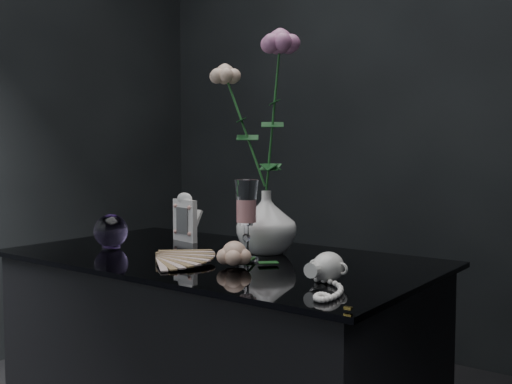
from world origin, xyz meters
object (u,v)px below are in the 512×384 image
Objects in this scene: paperweight at (111,231)px; picture_frame at (185,217)px; wine_glass at (246,220)px; vase at (266,222)px; loose_rose at (234,254)px; pearl_jar at (328,266)px.

picture_frame is at bearing 68.58° from paperweight.
picture_frame is (-0.32, 0.13, -0.03)m from wine_glass.
wine_glass is at bearing -9.75° from picture_frame.
wine_glass is at bearing -80.13° from vase.
wine_glass is 0.35m from picture_frame.
loose_rose is at bearing -1.02° from paperweight.
paperweight is (-0.08, -0.20, -0.02)m from picture_frame.
wine_glass is 1.12× the size of loose_rose.
picture_frame is at bearing 158.01° from wine_glass.
vase is at bearing 99.87° from wine_glass.
picture_frame is 0.22m from paperweight.
pearl_jar is at bearing -17.22° from wine_glass.
vase is 0.93× the size of loose_rose.
loose_rose is (0.35, -0.21, -0.04)m from picture_frame.
paperweight is 0.41× the size of pearl_jar.
paperweight is at bearing -99.18° from picture_frame.
vase is 0.11m from wine_glass.
pearl_jar is (0.67, -0.01, -0.01)m from paperweight.
vase is at bearing 144.34° from pearl_jar.
paperweight is at bearing 164.11° from loose_rose.
picture_frame is at bearing 134.18° from loose_rose.
wine_glass is 1.37× the size of picture_frame.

